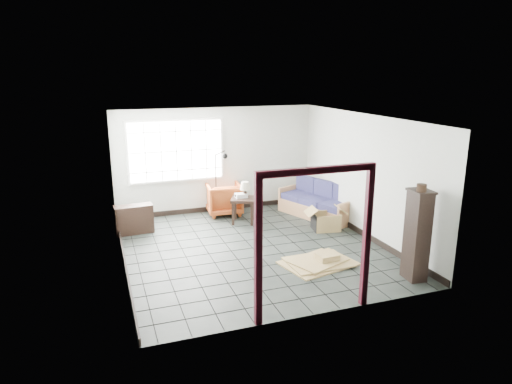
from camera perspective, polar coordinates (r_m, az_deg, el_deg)
name	(u,v)px	position (r m, az deg, el deg)	size (l,w,h in m)	color
ground	(253,248)	(9.24, -0.44, -7.02)	(5.50, 5.50, 0.00)	black
room_shell	(252,166)	(8.78, -0.52, 3.26)	(5.02, 5.52, 2.61)	beige
window_panel	(176,151)	(11.11, -9.96, 5.09)	(2.32, 0.08, 1.52)	silver
doorway_trim	(316,224)	(6.43, 7.45, -4.02)	(1.80, 0.08, 2.20)	#3A0D18
futon_sofa	(319,204)	(11.22, 7.85, -1.47)	(1.40, 2.10, 0.87)	olive
armchair	(224,197)	(11.30, -4.03, -0.67)	(0.82, 0.77, 0.85)	#984516
side_table	(243,202)	(10.62, -1.60, -1.29)	(0.71, 0.71, 0.59)	black
table_lamp	(245,187)	(10.58, -1.37, 0.69)	(0.30, 0.30, 0.37)	black
projector	(241,195)	(10.62, -1.88, -0.43)	(0.28, 0.21, 0.10)	silver
floor_lamp	(220,181)	(11.09, -4.47, 1.39)	(0.43, 0.40, 1.62)	black
console_shelf	(134,219)	(10.32, -15.00, -3.31)	(0.83, 0.38, 0.63)	black
tall_shelf	(417,235)	(8.12, 19.50, -5.04)	(0.37, 0.46, 1.57)	black
pot	(422,188)	(7.80, 20.00, 0.50)	(0.17, 0.17, 0.12)	black
open_box	(326,221)	(10.34, 8.72, -3.65)	(0.99, 0.59, 0.53)	#A0874D
cardboard_pile	(319,261)	(8.59, 7.94, -8.58)	(1.46, 1.17, 0.19)	#A0874D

